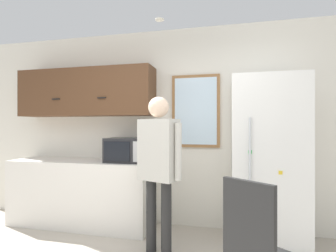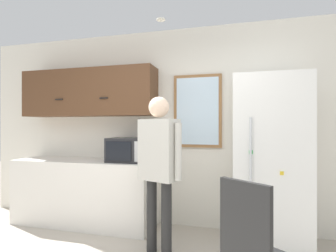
{
  "view_description": "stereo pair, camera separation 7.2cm",
  "coord_description": "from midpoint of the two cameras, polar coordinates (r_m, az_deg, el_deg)",
  "views": [
    {
      "loc": [
        0.78,
        -1.45,
        1.36
      ],
      "look_at": [
        0.17,
        1.15,
        1.36
      ],
      "focal_mm": 28.0,
      "sensor_mm": 36.0,
      "label": 1
    },
    {
      "loc": [
        0.86,
        -1.43,
        1.36
      ],
      "look_at": [
        0.17,
        1.15,
        1.36
      ],
      "focal_mm": 28.0,
      "sensor_mm": 36.0,
      "label": 2
    }
  ],
  "objects": [
    {
      "name": "microwave",
      "position": [
        3.52,
        -8.14,
        -5.16
      ],
      "size": [
        0.49,
        0.4,
        0.32
      ],
      "color": "#232326",
      "rests_on": "counter"
    },
    {
      "name": "refrigerator",
      "position": [
        3.23,
        21.79,
        -7.13
      ],
      "size": [
        0.8,
        0.71,
        1.92
      ],
      "color": "white",
      "rests_on": "ground_plane"
    },
    {
      "name": "counter",
      "position": [
        3.93,
        -17.2,
        -13.53
      ],
      "size": [
        1.98,
        0.59,
        0.89
      ],
      "color": "silver",
      "rests_on": "ground_plane"
    },
    {
      "name": "upper_cabinets",
      "position": [
        3.94,
        -16.37,
        6.86
      ],
      "size": [
        1.98,
        0.39,
        0.66
      ],
      "color": "#51331E"
    },
    {
      "name": "ceiling_light",
      "position": [
        3.5,
        -0.93,
        22.15
      ],
      "size": [
        0.11,
        0.11,
        0.01
      ],
      "color": "white"
    },
    {
      "name": "window",
      "position": [
        3.56,
        7.01,
        3.24
      ],
      "size": [
        0.64,
        0.05,
        0.98
      ],
      "color": "olive"
    },
    {
      "name": "back_wall",
      "position": [
        3.65,
        1.96,
        -0.19
      ],
      "size": [
        6.0,
        0.06,
        2.7
      ],
      "color": "silver",
      "rests_on": "ground_plane"
    },
    {
      "name": "chair",
      "position": [
        2.02,
        19.2,
        -23.91
      ],
      "size": [
        0.57,
        0.57,
        1.01
      ],
      "rotation": [
        0.0,
        0.0,
        2.5
      ],
      "color": "black",
      "rests_on": "ground_plane"
    },
    {
      "name": "person",
      "position": [
        2.81,
        -1.25,
        -7.02
      ],
      "size": [
        0.53,
        0.35,
        1.67
      ],
      "rotation": [
        0.0,
        0.0,
        -0.36
      ],
      "color": "black",
      "rests_on": "ground_plane"
    }
  ]
}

